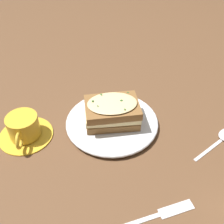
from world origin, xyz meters
TOP-DOWN VIEW (x-y plane):
  - ground_plane at (0.00, 0.00)m, footprint 2.40×2.40m
  - dinner_plate at (-0.02, -0.01)m, footprint 0.25×0.25m
  - sandwich at (-0.02, -0.01)m, footprint 0.16×0.17m
  - teacup_with_saucer at (0.10, -0.20)m, footprint 0.14×0.14m
  - fork at (0.19, 0.17)m, footprint 0.14×0.16m

SIDE VIEW (x-z plane):
  - ground_plane at x=0.00m, z-range 0.00..0.00m
  - fork at x=0.19m, z-range 0.00..0.00m
  - dinner_plate at x=-0.02m, z-range 0.00..0.02m
  - teacup_with_saucer at x=0.10m, z-range 0.00..0.06m
  - sandwich at x=-0.02m, z-range 0.01..0.08m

